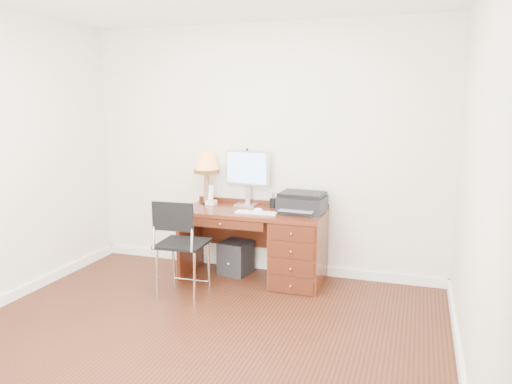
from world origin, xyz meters
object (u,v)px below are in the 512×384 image
(monitor, at_px, (247,171))
(leg_lamp, at_px, (206,166))
(phone, at_px, (211,199))
(chair, at_px, (179,238))
(printer, at_px, (302,202))
(desk, at_px, (282,244))
(equipment_box, at_px, (236,257))

(monitor, distance_m, leg_lamp, 0.45)
(phone, bearing_deg, chair, -83.65)
(printer, relative_size, chair, 0.51)
(desk, bearing_deg, monitor, 154.07)
(printer, distance_m, chair, 1.31)
(desk, distance_m, equipment_box, 0.61)
(leg_lamp, bearing_deg, equipment_box, -10.55)
(printer, bearing_deg, phone, -179.56)
(chair, bearing_deg, leg_lamp, 91.96)
(leg_lamp, distance_m, equipment_box, 1.06)
(desk, height_order, phone, phone)
(equipment_box, bearing_deg, printer, 8.65)
(chair, bearing_deg, printer, 33.41)
(monitor, relative_size, leg_lamp, 1.03)
(desk, xyz_separation_m, leg_lamp, (-0.92, 0.16, 0.77))
(phone, distance_m, chair, 0.86)
(desk, distance_m, phone, 0.96)
(leg_lamp, bearing_deg, chair, -84.79)
(desk, relative_size, equipment_box, 4.17)
(chair, height_order, equipment_box, chair)
(chair, bearing_deg, monitor, 64.75)
(printer, distance_m, leg_lamp, 1.16)
(chair, relative_size, equipment_box, 2.67)
(leg_lamp, height_order, chair, leg_lamp)
(equipment_box, bearing_deg, desk, 0.03)
(printer, xyz_separation_m, equipment_box, (-0.74, 0.01, -0.67))
(monitor, xyz_separation_m, phone, (-0.39, -0.08, -0.32))
(leg_lamp, bearing_deg, monitor, 8.48)
(monitor, bearing_deg, printer, -3.12)
(monitor, xyz_separation_m, chair, (-0.37, -0.91, -0.55))
(desk, height_order, leg_lamp, leg_lamp)
(printer, height_order, equipment_box, printer)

